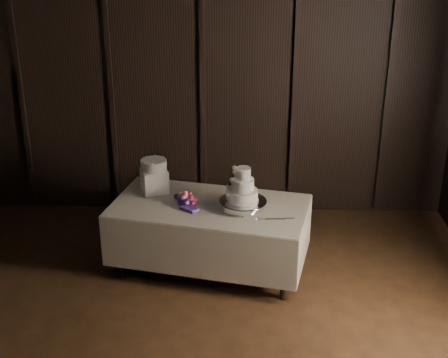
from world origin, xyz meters
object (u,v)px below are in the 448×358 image
cake_stand (243,205)px  box_pedestal (154,180)px  small_cake (154,165)px  wedding_cake (240,188)px  display_table (210,234)px  bouquet (185,200)px

cake_stand → box_pedestal: size_ratio=1.86×
cake_stand → box_pedestal: box_pedestal is taller
cake_stand → small_cake: (-0.95, 0.40, 0.26)m
wedding_cake → small_cake: wedding_cake is taller
display_table → small_cake: (-0.61, 0.32, 0.65)m
cake_stand → wedding_cake: bearing=-150.3°
display_table → small_cake: 0.94m
cake_stand → bouquet: bearing=173.7°
display_table → wedding_cake: 0.66m
display_table → wedding_cake: wedding_cake is taller
small_cake → box_pedestal: bearing=0.0°
display_table → small_cake: small_cake is taller
box_pedestal → small_cake: (0.00, 0.00, 0.18)m
small_cake → display_table: bearing=-27.7°
box_pedestal → cake_stand: bearing=-22.8°
cake_stand → box_pedestal: bearing=157.2°
wedding_cake → box_pedestal: (-0.92, 0.42, -0.11)m
bouquet → small_cake: (-0.36, 0.34, 0.24)m
wedding_cake → small_cake: 1.02m
box_pedestal → wedding_cake: bearing=-24.2°
display_table → box_pedestal: box_pedestal is taller
small_cake → bouquet: bearing=-43.1°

